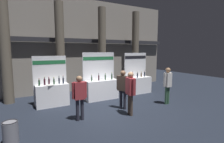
# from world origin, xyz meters

# --- Properties ---
(ground_plane) EXTENTS (26.64, 26.64, 0.00)m
(ground_plane) POSITION_xyz_m (0.00, 0.00, 0.00)
(ground_plane) COLOR black
(hall_colonnade) EXTENTS (13.32, 1.37, 5.71)m
(hall_colonnade) POSITION_xyz_m (-0.00, 4.22, 2.81)
(hall_colonnade) COLOR gray
(hall_colonnade) RESTS_ON ground_plane
(exhibitor_booth_0) EXTENTS (1.51, 0.72, 2.29)m
(exhibitor_booth_0) POSITION_xyz_m (-2.02, 1.99, 0.60)
(exhibitor_booth_0) COLOR white
(exhibitor_booth_0) RESTS_ON ground_plane
(exhibitor_booth_1) EXTENTS (1.81, 0.66, 2.45)m
(exhibitor_booth_1) POSITION_xyz_m (0.43, 1.85, 0.62)
(exhibitor_booth_1) COLOR white
(exhibitor_booth_1) RESTS_ON ground_plane
(exhibitor_booth_2) EXTENTS (1.59, 0.66, 2.40)m
(exhibitor_booth_2) POSITION_xyz_m (2.93, 1.96, 0.60)
(exhibitor_booth_2) COLOR white
(exhibitor_booth_2) RESTS_ON ground_plane
(trash_bin) EXTENTS (0.40, 0.40, 0.64)m
(trash_bin) POSITION_xyz_m (-3.64, -0.85, 0.32)
(trash_bin) COLOR slate
(trash_bin) RESTS_ON ground_plane
(visitor_0) EXTENTS (0.42, 0.54, 1.70)m
(visitor_0) POSITION_xyz_m (0.57, -0.00, 1.02)
(visitor_0) COLOR #23232D
(visitor_0) RESTS_ON ground_plane
(visitor_1) EXTENTS (0.47, 0.27, 1.75)m
(visitor_1) POSITION_xyz_m (2.78, -0.46, 1.04)
(visitor_1) COLOR #33563D
(visitor_1) RESTS_ON ground_plane
(visitor_2) EXTENTS (0.33, 0.60, 1.73)m
(visitor_2) POSITION_xyz_m (0.44, -0.73, 1.05)
(visitor_2) COLOR #47382D
(visitor_2) RESTS_ON ground_plane
(visitor_3) EXTENTS (0.55, 0.26, 1.65)m
(visitor_3) POSITION_xyz_m (-1.46, -0.25, 0.98)
(visitor_3) COLOR #23232D
(visitor_3) RESTS_ON ground_plane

